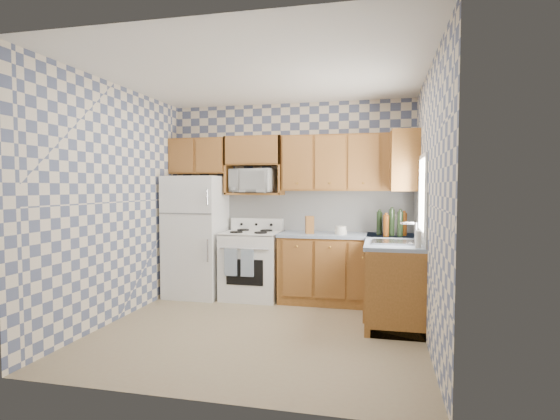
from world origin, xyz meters
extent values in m
plane|color=#8B7456|center=(0.00, 0.00, 0.00)|extent=(3.40, 3.40, 0.00)
cube|color=slate|center=(0.00, 1.60, 1.35)|extent=(3.40, 0.02, 2.70)
cube|color=slate|center=(1.70, 0.00, 1.35)|extent=(0.02, 3.20, 2.70)
cube|color=white|center=(0.40, 1.59, 1.20)|extent=(2.60, 0.02, 0.56)
cube|color=white|center=(1.69, 0.80, 1.20)|extent=(0.02, 1.60, 0.56)
cube|color=white|center=(-1.27, 1.25, 0.84)|extent=(0.75, 0.70, 1.68)
cube|color=white|center=(-0.47, 1.28, 0.45)|extent=(0.76, 0.65, 0.90)
cube|color=silver|center=(-0.47, 1.28, 0.91)|extent=(0.76, 0.65, 0.02)
cube|color=white|center=(-0.47, 1.55, 1.00)|extent=(0.76, 0.08, 0.17)
cube|color=navy|center=(-0.65, 0.93, 0.55)|extent=(0.17, 0.02, 0.36)
cube|color=navy|center=(-0.43, 0.93, 0.55)|extent=(0.17, 0.02, 0.36)
cube|color=brown|center=(0.82, 1.30, 0.44)|extent=(1.75, 0.60, 0.88)
cube|color=brown|center=(1.40, 0.80, 0.44)|extent=(0.60, 1.60, 0.88)
cube|color=gray|center=(0.82, 1.30, 0.90)|extent=(1.77, 0.63, 0.04)
cube|color=gray|center=(1.40, 0.80, 0.90)|extent=(0.63, 1.60, 0.04)
cube|color=brown|center=(0.82, 1.44, 1.85)|extent=(1.75, 0.33, 0.74)
cube|color=brown|center=(-1.29, 1.44, 1.97)|extent=(0.82, 0.33, 0.50)
cube|color=brown|center=(1.53, 1.25, 1.85)|extent=(0.33, 0.70, 0.74)
cube|color=brown|center=(-0.47, 1.44, 1.44)|extent=(0.80, 0.33, 0.03)
imported|color=white|center=(-0.48, 1.42, 1.62)|extent=(0.66, 0.50, 0.33)
cube|color=#B7B7BC|center=(1.40, 0.45, 0.93)|extent=(0.48, 0.40, 0.03)
cube|color=silver|center=(1.69, 0.45, 1.45)|extent=(0.02, 0.66, 0.86)
cylinder|color=black|center=(1.39, 1.19, 1.09)|extent=(0.07, 0.07, 0.33)
cylinder|color=black|center=(1.49, 1.13, 1.07)|extent=(0.07, 0.07, 0.31)
cylinder|color=#56290A|center=(1.54, 1.23, 1.06)|extent=(0.07, 0.07, 0.29)
cylinder|color=#56290A|center=(1.32, 1.11, 1.05)|extent=(0.07, 0.07, 0.26)
cylinder|color=black|center=(1.24, 1.25, 1.07)|extent=(0.07, 0.07, 0.30)
cube|color=brown|center=(0.34, 1.20, 1.04)|extent=(0.13, 0.13, 0.23)
cylinder|color=white|center=(1.42, 1.30, 1.02)|extent=(0.17, 0.17, 0.21)
cylinder|color=beige|center=(1.62, 0.13, 1.01)|extent=(0.06, 0.06, 0.17)
camera|label=1|loc=(1.24, -4.43, 1.53)|focal=28.00mm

